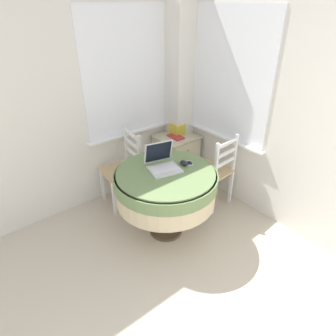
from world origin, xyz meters
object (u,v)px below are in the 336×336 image
object	(u,v)px
cell_phone	(189,163)
corner_cabinet	(176,158)
round_dining_table	(166,185)
book_on_cabinet	(176,137)
computer_mouse	(184,163)
dining_chair_near_back_window	(124,169)
laptop	(162,163)
storage_box	(177,129)
dining_chair_near_right_window	(215,171)

from	to	relation	value
cell_phone	corner_cabinet	world-z (taller)	cell_phone
round_dining_table	book_on_cabinet	size ratio (longest dim) A/B	4.83
computer_mouse	cell_phone	xyz separation A→B (m)	(0.06, -0.01, -0.02)
round_dining_table	cell_phone	xyz separation A→B (m)	(0.30, -0.02, 0.16)
round_dining_table	computer_mouse	distance (m)	0.29
book_on_cabinet	computer_mouse	bearing A→B (deg)	-125.08
dining_chair_near_back_window	laptop	bearing A→B (deg)	-84.99
round_dining_table	laptop	size ratio (longest dim) A/B	2.81
storage_box	book_on_cabinet	distance (m)	0.13
dining_chair_near_right_window	corner_cabinet	bearing A→B (deg)	87.98
dining_chair_near_right_window	book_on_cabinet	world-z (taller)	dining_chair_near_right_window
computer_mouse	dining_chair_near_right_window	xyz separation A→B (m)	(0.54, 0.05, -0.33)
dining_chair_near_back_window	computer_mouse	bearing A→B (deg)	-71.12
computer_mouse	dining_chair_near_right_window	distance (m)	0.64
laptop	storage_box	size ratio (longest dim) A/B	2.27
cell_phone	dining_chair_near_back_window	xyz separation A→B (m)	(-0.33, 0.79, -0.31)
round_dining_table	storage_box	distance (m)	1.18
computer_mouse	corner_cabinet	world-z (taller)	computer_mouse
laptop	computer_mouse	xyz separation A→B (m)	(0.21, -0.09, -0.03)
storage_box	book_on_cabinet	bearing A→B (deg)	-139.03
round_dining_table	storage_box	size ratio (longest dim) A/B	6.37
round_dining_table	cell_phone	size ratio (longest dim) A/B	8.79
round_dining_table	corner_cabinet	world-z (taller)	round_dining_table
dining_chair_near_right_window	book_on_cabinet	xyz separation A→B (m)	(-0.02, 0.69, 0.21)
dining_chair_near_back_window	storage_box	world-z (taller)	dining_chair_near_back_window
round_dining_table	dining_chair_near_back_window	world-z (taller)	dining_chair_near_back_window
computer_mouse	laptop	bearing A→B (deg)	155.99
corner_cabinet	book_on_cabinet	size ratio (longest dim) A/B	3.03
laptop	book_on_cabinet	size ratio (longest dim) A/B	1.72
dining_chair_near_back_window	corner_cabinet	world-z (taller)	dining_chair_near_back_window
computer_mouse	storage_box	size ratio (longest dim) A/B	0.60
dining_chair_near_right_window	corner_cabinet	size ratio (longest dim) A/B	1.41
computer_mouse	storage_box	xyz separation A→B (m)	(0.62, 0.83, -0.06)
cell_phone	storage_box	world-z (taller)	storage_box
dining_chair_near_right_window	cell_phone	bearing A→B (deg)	-171.98
dining_chair_near_right_window	storage_box	distance (m)	0.82
laptop	storage_box	xyz separation A→B (m)	(0.82, 0.74, -0.09)
cell_phone	dining_chair_near_back_window	size ratio (longest dim) A/B	0.13
computer_mouse	round_dining_table	bearing A→B (deg)	177.89
laptop	cell_phone	world-z (taller)	laptop
round_dining_table	corner_cabinet	bearing A→B (deg)	44.03
laptop	storage_box	distance (m)	1.11
cell_phone	dining_chair_near_right_window	size ratio (longest dim) A/B	0.13
dining_chair_near_back_window	book_on_cabinet	bearing A→B (deg)	-2.04
corner_cabinet	laptop	bearing A→B (deg)	-138.30
computer_mouse	dining_chair_near_right_window	size ratio (longest dim) A/B	0.11
laptop	dining_chair_near_right_window	distance (m)	0.83
laptop	computer_mouse	size ratio (longest dim) A/B	3.79
cell_phone	book_on_cabinet	bearing A→B (deg)	58.82
dining_chair_near_right_window	computer_mouse	bearing A→B (deg)	-174.31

